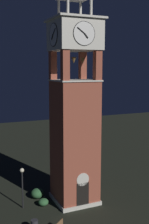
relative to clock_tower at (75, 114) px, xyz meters
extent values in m
plane|color=black|center=(0.00, 0.00, -7.74)|extent=(80.00, 80.00, 0.00)
cube|color=#9E4C38|center=(0.00, 0.00, -2.48)|extent=(3.36, 3.36, 10.53)
cube|color=silver|center=(0.00, 0.00, -7.57)|extent=(3.56, 3.56, 0.35)
cube|color=black|center=(0.00, -1.70, -6.59)|extent=(1.10, 0.04, 2.20)
cylinder|color=silver|center=(0.00, -1.70, -5.19)|extent=(1.10, 0.04, 1.10)
cube|color=#9E4C38|center=(-1.40, -1.40, 4.02)|extent=(0.56, 0.56, 2.47)
cube|color=#9E4C38|center=(1.40, -1.40, 4.02)|extent=(0.56, 0.56, 2.47)
cube|color=#9E4C38|center=(-1.40, 1.40, 4.02)|extent=(0.56, 0.56, 2.47)
cube|color=#9E4C38|center=(1.40, 1.40, 4.02)|extent=(0.56, 0.56, 2.47)
cube|color=silver|center=(0.00, 0.00, 2.84)|extent=(3.52, 3.52, 0.12)
cone|color=brown|center=(0.76, 0.03, 4.47)|extent=(0.38, 0.38, 0.49)
cone|color=brown|center=(-0.29, 0.70, 4.47)|extent=(0.41, 0.41, 0.47)
cone|color=brown|center=(-0.36, -0.67, 4.47)|extent=(0.40, 0.40, 0.50)
cube|color=silver|center=(0.00, 0.00, 6.45)|extent=(3.60, 3.60, 2.39)
cylinder|color=white|center=(0.00, -1.82, 6.45)|extent=(1.82, 0.05, 1.82)
torus|color=black|center=(0.00, -1.82, 6.45)|extent=(1.84, 0.06, 1.84)
cube|color=black|center=(0.15, -1.88, 6.28)|extent=(0.36, 0.03, 0.41)
cube|color=black|center=(-0.30, -1.88, 6.66)|extent=(0.63, 0.03, 0.47)
cylinder|color=white|center=(0.00, 1.82, 6.45)|extent=(1.82, 0.05, 1.82)
torus|color=black|center=(0.00, 1.82, 6.45)|extent=(1.84, 0.06, 1.84)
cube|color=black|center=(0.15, 1.88, 6.28)|extent=(0.36, 0.03, 0.41)
cube|color=black|center=(-0.30, 1.88, 6.66)|extent=(0.63, 0.03, 0.47)
cylinder|color=white|center=(-1.82, 0.00, 6.45)|extent=(0.05, 1.82, 1.82)
torus|color=black|center=(-1.82, 0.00, 6.45)|extent=(0.06, 1.84, 1.84)
cube|color=black|center=(-1.88, 0.15, 6.28)|extent=(0.03, 0.36, 0.41)
cube|color=black|center=(-1.88, -0.30, 6.66)|extent=(0.03, 0.63, 0.47)
cylinder|color=white|center=(1.82, 0.00, 6.45)|extent=(0.05, 1.82, 1.82)
torus|color=black|center=(1.82, 0.00, 6.45)|extent=(0.06, 1.84, 1.84)
cube|color=black|center=(1.88, 0.15, 6.28)|extent=(0.03, 0.36, 0.41)
cube|color=black|center=(1.88, -0.30, 6.66)|extent=(0.03, 0.63, 0.47)
cube|color=silver|center=(0.00, 0.00, 7.73)|extent=(3.96, 3.96, 0.16)
cylinder|color=silver|center=(-0.99, -0.99, 8.59)|extent=(0.22, 0.22, 1.57)
cylinder|color=silver|center=(0.99, -0.99, 8.59)|extent=(0.22, 0.22, 1.57)
cylinder|color=silver|center=(-0.99, 0.99, 8.59)|extent=(0.22, 0.22, 1.57)
cylinder|color=silver|center=(0.99, 0.99, 8.59)|extent=(0.22, 0.22, 1.57)
cylinder|color=black|center=(-4.52, 0.47, -6.19)|extent=(0.12, 0.12, 3.10)
sphere|color=#F9EFCC|center=(-4.52, 0.47, -4.46)|extent=(0.36, 0.36, 0.36)
ellipsoid|color=#336638|center=(-2.87, 1.79, -7.30)|extent=(1.17, 1.17, 0.88)
ellipsoid|color=#336638|center=(-2.83, 0.17, -7.43)|extent=(0.87, 0.87, 0.62)
camera|label=1|loc=(-9.74, -22.11, 3.80)|focal=46.38mm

